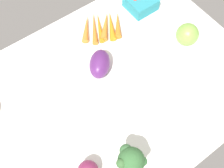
{
  "coord_description": "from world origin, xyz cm",
  "views": [
    {
      "loc": [
        28.93,
        39.45,
        92.81
      ],
      "look_at": [
        0.0,
        0.0,
        4.0
      ],
      "focal_mm": 46.33,
      "sensor_mm": 36.0,
      "label": 1
    }
  ],
  "objects_px": {
    "berry_basket": "(141,2)",
    "eggplant": "(100,64)",
    "broccoli_head": "(131,161)",
    "carrot_bunch": "(103,26)",
    "heirloom_tomato_green": "(187,34)"
  },
  "relations": [
    {
      "from": "eggplant",
      "to": "carrot_bunch",
      "type": "xyz_separation_m",
      "value": [
        -0.12,
        -0.15,
        -0.02
      ]
    },
    {
      "from": "berry_basket",
      "to": "broccoli_head",
      "type": "xyz_separation_m",
      "value": [
        0.45,
        0.5,
        0.05
      ]
    },
    {
      "from": "broccoli_head",
      "to": "berry_basket",
      "type": "bearing_deg",
      "value": -131.93
    },
    {
      "from": "broccoli_head",
      "to": "carrot_bunch",
      "type": "bearing_deg",
      "value": -117.1
    },
    {
      "from": "berry_basket",
      "to": "eggplant",
      "type": "bearing_deg",
      "value": 25.82
    },
    {
      "from": "heirloom_tomato_green",
      "to": "broccoli_head",
      "type": "relative_size",
      "value": 0.7
    },
    {
      "from": "berry_basket",
      "to": "eggplant",
      "type": "relative_size",
      "value": 0.95
    },
    {
      "from": "carrot_bunch",
      "to": "berry_basket",
      "type": "bearing_deg",
      "value": 180.0
    },
    {
      "from": "heirloom_tomato_green",
      "to": "eggplant",
      "type": "xyz_separation_m",
      "value": [
        0.34,
        -0.09,
        -0.01
      ]
    },
    {
      "from": "broccoli_head",
      "to": "carrot_bunch",
      "type": "xyz_separation_m",
      "value": [
        -0.25,
        -0.5,
        -0.07
      ]
    },
    {
      "from": "eggplant",
      "to": "broccoli_head",
      "type": "height_order",
      "value": "broccoli_head"
    },
    {
      "from": "berry_basket",
      "to": "carrot_bunch",
      "type": "height_order",
      "value": "berry_basket"
    },
    {
      "from": "heirloom_tomato_green",
      "to": "broccoli_head",
      "type": "xyz_separation_m",
      "value": [
        0.47,
        0.25,
        0.04
      ]
    },
    {
      "from": "berry_basket",
      "to": "heirloom_tomato_green",
      "type": "xyz_separation_m",
      "value": [
        -0.03,
        0.24,
        0.01
      ]
    },
    {
      "from": "heirloom_tomato_green",
      "to": "broccoli_head",
      "type": "distance_m",
      "value": 0.54
    }
  ]
}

